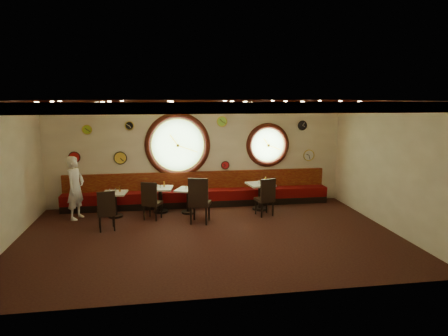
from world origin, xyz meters
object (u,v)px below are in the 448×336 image
(condiment_b_salt, at_px, (157,186))
(waiter, at_px, (75,188))
(table_a, at_px, (115,201))
(condiment_c_salt, at_px, (186,187))
(condiment_a_pepper, at_px, (116,190))
(condiment_c_pepper, at_px, (190,188))
(condiment_a_bottle, at_px, (120,189))
(condiment_d_bottle, at_px, (265,180))
(chair_a, at_px, (106,208))
(chair_c, at_px, (199,198))
(table_c, at_px, (188,198))
(condiment_d_salt, at_px, (259,182))
(condiment_b_pepper, at_px, (160,186))
(condiment_a_salt, at_px, (110,191))
(table_b, at_px, (160,197))
(table_d, at_px, (260,193))
(chair_d, at_px, (266,195))
(chair_b, at_px, (151,198))
(condiment_b_bottle, at_px, (164,184))
(condiment_d_pepper, at_px, (260,182))
(condiment_c_bottle, at_px, (192,186))

(condiment_b_salt, distance_m, waiter, 2.20)
(table_a, xyz_separation_m, condiment_c_salt, (1.97, 0.10, 0.31))
(condiment_a_pepper, height_order, condiment_c_pepper, condiment_a_pepper)
(condiment_a_bottle, bearing_deg, condiment_d_bottle, 1.58)
(condiment_b_salt, height_order, condiment_c_salt, condiment_b_salt)
(table_a, height_order, chair_a, chair_a)
(condiment_c_salt, height_order, condiment_d_bottle, condiment_d_bottle)
(chair_c, height_order, waiter, waiter)
(table_c, bearing_deg, condiment_a_bottle, -179.68)
(waiter, bearing_deg, condiment_c_salt, -67.77)
(condiment_d_salt, distance_m, condiment_b_pepper, 2.85)
(condiment_b_pepper, xyz_separation_m, condiment_a_bottle, (-1.10, -0.13, -0.00))
(condiment_a_salt, bearing_deg, condiment_d_salt, 1.38)
(table_a, height_order, condiment_a_pepper, condiment_a_pepper)
(table_b, distance_m, waiter, 2.31)
(table_d, xyz_separation_m, chair_d, (-0.00, -0.67, 0.12))
(condiment_a_bottle, bearing_deg, chair_b, -30.07)
(chair_a, distance_m, waiter, 1.54)
(condiment_d_salt, relative_size, condiment_b_bottle, 0.59)
(condiment_b_pepper, bearing_deg, chair_c, -49.15)
(condiment_d_pepper, height_order, condiment_d_bottle, condiment_d_bottle)
(chair_a, relative_size, condiment_d_bottle, 3.53)
(condiment_a_bottle, bearing_deg, condiment_a_pepper, -143.52)
(chair_d, relative_size, condiment_b_bottle, 3.88)
(chair_b, bearing_deg, table_a, -178.94)
(chair_b, bearing_deg, table_d, 34.18)
(condiment_d_pepper, bearing_deg, chair_c, -151.71)
(condiment_c_salt, relative_size, condiment_d_salt, 0.89)
(chair_b, relative_size, condiment_b_salt, 7.08)
(table_c, bearing_deg, condiment_d_salt, 1.25)
(chair_b, xyz_separation_m, condiment_c_salt, (0.98, 0.53, 0.15))
(condiment_a_pepper, xyz_separation_m, condiment_c_bottle, (2.09, 0.13, 0.04))
(table_d, xyz_separation_m, condiment_a_pepper, (-4.11, -0.13, 0.26))
(chair_d, height_order, condiment_c_salt, chair_d)
(condiment_b_bottle, distance_m, condiment_c_bottle, 0.80)
(condiment_c_pepper, distance_m, waiter, 3.09)
(table_d, xyz_separation_m, condiment_a_salt, (-4.27, -0.09, 0.25))
(condiment_a_salt, bearing_deg, chair_d, -7.68)
(table_b, bearing_deg, chair_a, -132.38)
(table_b, xyz_separation_m, chair_c, (1.00, -1.23, 0.24))
(chair_b, xyz_separation_m, condiment_d_pepper, (3.13, 0.48, 0.24))
(chair_d, bearing_deg, table_b, 149.65)
(waiter, bearing_deg, condiment_c_pepper, -69.13)
(chair_b, xyz_separation_m, waiter, (-2.01, 0.45, 0.26))
(condiment_c_salt, xyz_separation_m, condiment_b_pepper, (-0.72, 0.09, 0.03))
(table_d, relative_size, condiment_a_salt, 8.38)
(chair_c, bearing_deg, condiment_a_salt, 174.48)
(condiment_b_salt, distance_m, condiment_c_bottle, 0.98)
(condiment_b_salt, height_order, condiment_d_bottle, condiment_d_bottle)
(chair_b, relative_size, condiment_c_pepper, 7.35)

